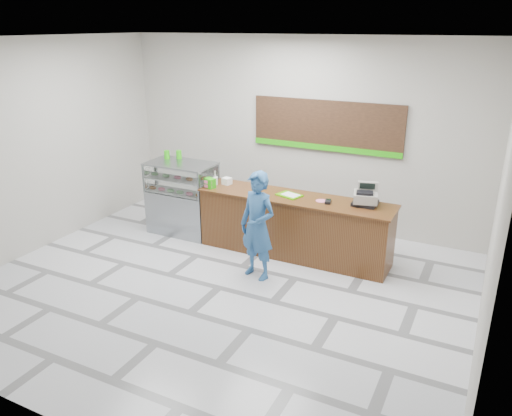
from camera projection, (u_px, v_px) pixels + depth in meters
The scene contains 16 objects.
floor at pixel (219, 288), 7.38m from camera, with size 7.00×7.00×0.00m, color silver.
back_wall at pixel (298, 133), 9.29m from camera, with size 7.00×7.00×0.00m, color #B5B1A7.
ceiling at pixel (212, 38), 6.16m from camera, with size 7.00×7.00×0.00m, color silver.
sales_counter at pixel (294, 226), 8.27m from camera, with size 3.26×0.76×1.03m.
display_case at pixel (182, 197), 9.15m from camera, with size 1.22×0.72×1.33m.
menu_board at pixel (326, 126), 8.96m from camera, with size 2.80×0.06×0.90m.
cash_register at pixel (366, 197), 7.70m from camera, with size 0.44×0.45×0.34m.
card_terminal at pixel (328, 202), 7.81m from camera, with size 0.09×0.17×0.04m, color black.
serving_tray at pixel (289, 195), 8.14m from camera, with size 0.45×0.38×0.02m.
napkin_box at pixel (227, 181), 8.70m from camera, with size 0.14×0.14×0.12m, color white.
straw_cup at pixel (215, 181), 8.69m from camera, with size 0.09×0.09×0.13m, color silver.
promo_box at pixel (210, 183), 8.52m from camera, with size 0.19×0.12×0.17m, color #27BA0D.
donut_decal at pixel (321, 201), 7.91m from camera, with size 0.17×0.17×0.00m, color pink.
green_cup_left at pixel (167, 155), 9.16m from camera, with size 0.10×0.10×0.16m, color #27BA0D.
green_cup_right at pixel (179, 154), 9.18m from camera, with size 0.10×0.10×0.15m, color #27BA0D.
customer at pixel (258, 226), 7.44m from camera, with size 0.61×0.40×1.67m, color #2C5D94.
Camera 1 is at (3.40, -5.58, 3.68)m, focal length 35.00 mm.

